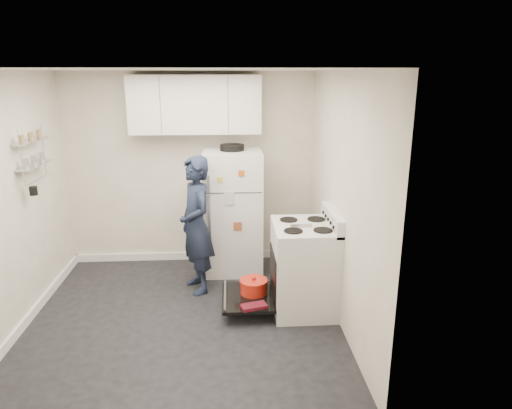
{
  "coord_description": "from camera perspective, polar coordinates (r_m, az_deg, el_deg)",
  "views": [
    {
      "loc": [
        0.49,
        -4.29,
        2.47
      ],
      "look_at": [
        0.79,
        0.61,
        1.05
      ],
      "focal_mm": 32.0,
      "sensor_mm": 36.0,
      "label": 1
    }
  ],
  "objects": [
    {
      "name": "upper_cabinets",
      "position": [
        5.74,
        -7.6,
        12.3
      ],
      "size": [
        1.6,
        0.33,
        0.7
      ],
      "primitive_type": "cube",
      "color": "silver",
      "rests_on": "room"
    },
    {
      "name": "wall_shelf_rack",
      "position": [
        5.24,
        -26.15,
        5.76
      ],
      "size": [
        0.14,
        0.6,
        0.61
      ],
      "color": "#B2B2B7",
      "rests_on": "room"
    },
    {
      "name": "person",
      "position": [
        5.25,
        -7.5,
        -2.59
      ],
      "size": [
        0.57,
        0.68,
        1.59
      ],
      "primitive_type": "imported",
      "rotation": [
        0.0,
        0.0,
        -1.18
      ],
      "color": "#182036",
      "rests_on": "ground"
    },
    {
      "name": "room",
      "position": [
        4.53,
        -9.95,
        -0.32
      ],
      "size": [
        3.21,
        3.21,
        2.51
      ],
      "color": "black",
      "rests_on": "ground"
    },
    {
      "name": "open_oven_door",
      "position": [
        5.02,
        -0.69,
        -10.87
      ],
      "size": [
        0.55,
        0.72,
        0.23
      ],
      "color": "black",
      "rests_on": "ground"
    },
    {
      "name": "electric_range",
      "position": [
        4.93,
        5.86,
        -7.92
      ],
      "size": [
        0.66,
        0.76,
        1.1
      ],
      "color": "silver",
      "rests_on": "ground"
    },
    {
      "name": "refrigerator",
      "position": [
        5.79,
        -2.89,
        -0.8
      ],
      "size": [
        0.72,
        0.74,
        1.63
      ],
      "color": "white",
      "rests_on": "ground"
    }
  ]
}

